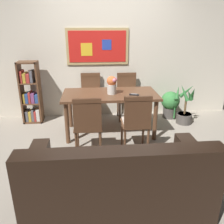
{
  "coord_description": "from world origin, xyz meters",
  "views": [
    {
      "loc": [
        -0.31,
        -3.22,
        1.82
      ],
      "look_at": [
        -0.04,
        -0.14,
        0.65
      ],
      "focal_mm": 37.47,
      "sensor_mm": 36.0,
      "label": 1
    }
  ],
  "objects_px": {
    "dining_chair_far_left": "(91,93)",
    "tv_remote": "(134,95)",
    "dining_chair_near_left": "(88,122)",
    "dining_chair_far_right": "(127,92)",
    "dining_chair_near_right": "(136,119)",
    "bookshelf": "(31,96)",
    "flower_vase": "(112,84)",
    "potted_palm": "(185,110)",
    "potted_ivy": "(170,103)",
    "leather_couch": "(117,184)",
    "dining_table": "(110,99)"
  },
  "relations": [
    {
      "from": "dining_chair_far_left",
      "to": "tv_remote",
      "type": "height_order",
      "value": "dining_chair_far_left"
    },
    {
      "from": "dining_chair_near_left",
      "to": "dining_chair_far_left",
      "type": "bearing_deg",
      "value": 88.09
    },
    {
      "from": "dining_chair_far_right",
      "to": "dining_chair_near_right",
      "type": "relative_size",
      "value": 1.0
    },
    {
      "from": "bookshelf",
      "to": "flower_vase",
      "type": "xyz_separation_m",
      "value": [
        1.5,
        -0.68,
        0.36
      ]
    },
    {
      "from": "dining_chair_far_left",
      "to": "flower_vase",
      "type": "xyz_separation_m",
      "value": [
        0.35,
        -0.77,
        0.35
      ]
    },
    {
      "from": "potted_palm",
      "to": "dining_chair_far_right",
      "type": "bearing_deg",
      "value": 159.84
    },
    {
      "from": "bookshelf",
      "to": "tv_remote",
      "type": "bearing_deg",
      "value": -23.29
    },
    {
      "from": "dining_chair_far_left",
      "to": "potted_ivy",
      "type": "distance_m",
      "value": 1.62
    },
    {
      "from": "leather_couch",
      "to": "dining_chair_far_right",
      "type": "bearing_deg",
      "value": 79.46
    },
    {
      "from": "dining_chair_near_left",
      "to": "dining_chair_near_right",
      "type": "bearing_deg",
      "value": 2.94
    },
    {
      "from": "dining_chair_near_right",
      "to": "potted_ivy",
      "type": "distance_m",
      "value": 1.66
    },
    {
      "from": "dining_chair_near_right",
      "to": "bookshelf",
      "type": "relative_size",
      "value": 0.77
    },
    {
      "from": "dining_chair_near_left",
      "to": "bookshelf",
      "type": "xyz_separation_m",
      "value": [
        -1.1,
        1.4,
        -0.01
      ]
    },
    {
      "from": "dining_table",
      "to": "tv_remote",
      "type": "relative_size",
      "value": 9.78
    },
    {
      "from": "leather_couch",
      "to": "dining_table",
      "type": "bearing_deg",
      "value": 87.63
    },
    {
      "from": "dining_chair_near_right",
      "to": "potted_ivy",
      "type": "xyz_separation_m",
      "value": [
        0.96,
        1.33,
        -0.23
      ]
    },
    {
      "from": "dining_chair_near_left",
      "to": "flower_vase",
      "type": "height_order",
      "value": "flower_vase"
    },
    {
      "from": "dining_table",
      "to": "bookshelf",
      "type": "height_order",
      "value": "bookshelf"
    },
    {
      "from": "leather_couch",
      "to": "potted_palm",
      "type": "distance_m",
      "value": 2.63
    },
    {
      "from": "potted_ivy",
      "to": "potted_palm",
      "type": "relative_size",
      "value": 0.7
    },
    {
      "from": "dining_chair_near_left",
      "to": "potted_ivy",
      "type": "height_order",
      "value": "dining_chair_near_left"
    },
    {
      "from": "potted_ivy",
      "to": "tv_remote",
      "type": "relative_size",
      "value": 3.38
    },
    {
      "from": "potted_ivy",
      "to": "potted_palm",
      "type": "xyz_separation_m",
      "value": [
        0.18,
        -0.31,
        -0.03
      ]
    },
    {
      "from": "dining_chair_near_left",
      "to": "leather_couch",
      "type": "relative_size",
      "value": 0.51
    },
    {
      "from": "flower_vase",
      "to": "leather_couch",
      "type": "bearing_deg",
      "value": -93.25
    },
    {
      "from": "dining_chair_far_right",
      "to": "flower_vase",
      "type": "bearing_deg",
      "value": -116.78
    },
    {
      "from": "dining_chair_far_left",
      "to": "flower_vase",
      "type": "distance_m",
      "value": 0.92
    },
    {
      "from": "dining_chair_far_right",
      "to": "potted_ivy",
      "type": "distance_m",
      "value": 0.92
    },
    {
      "from": "dining_chair_near_left",
      "to": "flower_vase",
      "type": "bearing_deg",
      "value": 60.72
    },
    {
      "from": "dining_chair_far_left",
      "to": "tv_remote",
      "type": "xyz_separation_m",
      "value": [
        0.71,
        -0.88,
        0.2
      ]
    },
    {
      "from": "dining_table",
      "to": "bookshelf",
      "type": "bearing_deg",
      "value": 156.13
    },
    {
      "from": "flower_vase",
      "to": "tv_remote",
      "type": "xyz_separation_m",
      "value": [
        0.36,
        -0.11,
        -0.15
      ]
    },
    {
      "from": "dining_chair_far_left",
      "to": "flower_vase",
      "type": "bearing_deg",
      "value": -65.46
    },
    {
      "from": "bookshelf",
      "to": "flower_vase",
      "type": "distance_m",
      "value": 1.69
    },
    {
      "from": "potted_palm",
      "to": "flower_vase",
      "type": "relative_size",
      "value": 2.65
    },
    {
      "from": "dining_chair_near_left",
      "to": "tv_remote",
      "type": "bearing_deg",
      "value": 38.42
    },
    {
      "from": "potted_ivy",
      "to": "tv_remote",
      "type": "height_order",
      "value": "tv_remote"
    },
    {
      "from": "leather_couch",
      "to": "bookshelf",
      "type": "bearing_deg",
      "value": 119.33
    },
    {
      "from": "tv_remote",
      "to": "dining_chair_far_right",
      "type": "bearing_deg",
      "value": 89.13
    },
    {
      "from": "leather_couch",
      "to": "potted_ivy",
      "type": "bearing_deg",
      "value": 61.09
    },
    {
      "from": "dining_chair_near_left",
      "to": "dining_chair_near_right",
      "type": "height_order",
      "value": "same"
    },
    {
      "from": "potted_ivy",
      "to": "dining_chair_near_left",
      "type": "bearing_deg",
      "value": -140.43
    },
    {
      "from": "flower_vase",
      "to": "potted_ivy",
      "type": "bearing_deg",
      "value": 27.48
    },
    {
      "from": "leather_couch",
      "to": "potted_palm",
      "type": "relative_size",
      "value": 2.28
    },
    {
      "from": "dining_table",
      "to": "potted_ivy",
      "type": "bearing_deg",
      "value": 25.82
    },
    {
      "from": "dining_chair_near_right",
      "to": "tv_remote",
      "type": "relative_size",
      "value": 5.61
    },
    {
      "from": "dining_chair_far_left",
      "to": "leather_couch",
      "type": "bearing_deg",
      "value": -84.47
    },
    {
      "from": "dining_chair_far_left",
      "to": "tv_remote",
      "type": "relative_size",
      "value": 5.61
    },
    {
      "from": "potted_ivy",
      "to": "tv_remote",
      "type": "xyz_separation_m",
      "value": [
        -0.9,
        -0.76,
        0.44
      ]
    },
    {
      "from": "potted_palm",
      "to": "flower_vase",
      "type": "distance_m",
      "value": 1.6
    }
  ]
}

